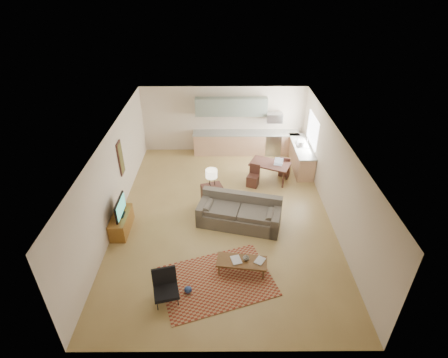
{
  "coord_description": "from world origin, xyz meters",
  "views": [
    {
      "loc": [
        -0.04,
        -8.66,
        6.75
      ],
      "look_at": [
        0.0,
        0.3,
        1.15
      ],
      "focal_mm": 28.0,
      "sensor_mm": 36.0,
      "label": 1
    }
  ],
  "objects_px": {
    "armchair": "(166,289)",
    "console_table": "(212,195)",
    "coffee_table": "(242,266)",
    "tv_credenza": "(121,222)",
    "dining_table": "(269,172)",
    "sofa": "(239,212)"
  },
  "relations": [
    {
      "from": "coffee_table",
      "to": "dining_table",
      "type": "distance_m",
      "value": 4.58
    },
    {
      "from": "dining_table",
      "to": "console_table",
      "type": "bearing_deg",
      "value": -118.86
    },
    {
      "from": "armchair",
      "to": "console_table",
      "type": "distance_m",
      "value": 3.88
    },
    {
      "from": "tv_credenza",
      "to": "console_table",
      "type": "height_order",
      "value": "console_table"
    },
    {
      "from": "tv_credenza",
      "to": "dining_table",
      "type": "xyz_separation_m",
      "value": [
        4.64,
        2.76,
        0.07
      ]
    },
    {
      "from": "sofa",
      "to": "tv_credenza",
      "type": "height_order",
      "value": "sofa"
    },
    {
      "from": "sofa",
      "to": "armchair",
      "type": "height_order",
      "value": "sofa"
    },
    {
      "from": "coffee_table",
      "to": "console_table",
      "type": "height_order",
      "value": "console_table"
    },
    {
      "from": "coffee_table",
      "to": "tv_credenza",
      "type": "height_order",
      "value": "tv_credenza"
    },
    {
      "from": "armchair",
      "to": "dining_table",
      "type": "xyz_separation_m",
      "value": [
        2.99,
        5.29,
        -0.03
      ]
    },
    {
      "from": "sofa",
      "to": "console_table",
      "type": "height_order",
      "value": "sofa"
    },
    {
      "from": "tv_credenza",
      "to": "console_table",
      "type": "xyz_separation_m",
      "value": [
        2.61,
        1.23,
        0.1
      ]
    },
    {
      "from": "coffee_table",
      "to": "tv_credenza",
      "type": "distance_m",
      "value": 3.82
    },
    {
      "from": "coffee_table",
      "to": "console_table",
      "type": "distance_m",
      "value": 3.01
    },
    {
      "from": "sofa",
      "to": "dining_table",
      "type": "bearing_deg",
      "value": 78.62
    },
    {
      "from": "armchair",
      "to": "dining_table",
      "type": "height_order",
      "value": "armchair"
    },
    {
      "from": "coffee_table",
      "to": "dining_table",
      "type": "bearing_deg",
      "value": 82.44
    },
    {
      "from": "sofa",
      "to": "coffee_table",
      "type": "relative_size",
      "value": 2.0
    },
    {
      "from": "tv_credenza",
      "to": "dining_table",
      "type": "height_order",
      "value": "dining_table"
    },
    {
      "from": "console_table",
      "to": "dining_table",
      "type": "height_order",
      "value": "console_table"
    },
    {
      "from": "sofa",
      "to": "console_table",
      "type": "xyz_separation_m",
      "value": [
        -0.84,
        0.97,
        -0.07
      ]
    },
    {
      "from": "sofa",
      "to": "coffee_table",
      "type": "height_order",
      "value": "sofa"
    }
  ]
}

